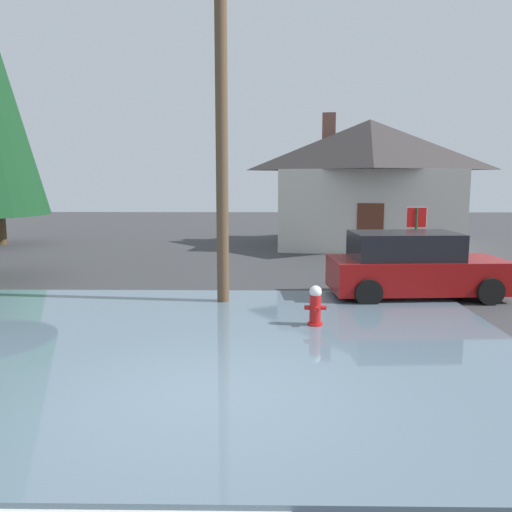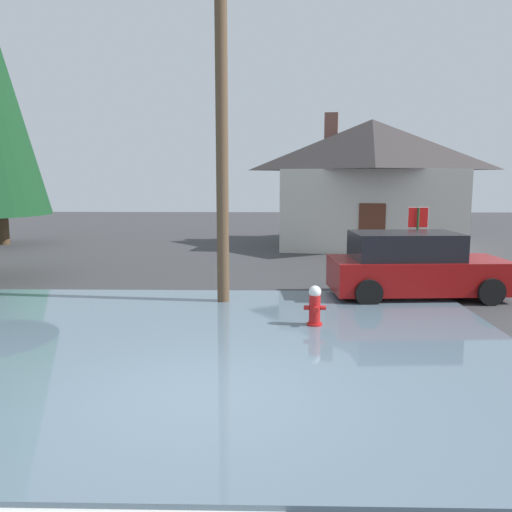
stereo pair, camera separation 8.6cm
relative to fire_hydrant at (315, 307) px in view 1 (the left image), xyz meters
name	(u,v)px [view 1 (the left image)]	position (x,y,z in m)	size (l,w,h in m)	color
ground_plane	(206,405)	(-1.79, -3.47, -0.47)	(80.00, 80.00, 0.10)	#38383A
flood_puddle	(176,346)	(-2.54, -1.29, -0.39)	(12.11, 8.96, 0.06)	slate
lane_stop_bar	(72,512)	(-2.70, -5.81, -0.41)	(3.88, 0.30, 0.01)	silver
fire_hydrant	(315,307)	(0.00, 0.00, 0.00)	(0.43, 0.37, 0.85)	red
utility_pole	(221,86)	(-1.97, 2.00, 4.55)	(1.60, 0.28, 9.58)	brown
stop_sign_far	(416,226)	(3.87, 6.72, 1.02)	(0.67, 0.08, 2.04)	#1E4C28
house	(368,181)	(3.55, 13.05, 2.42)	(8.67, 7.70, 5.89)	beige
parked_car	(413,266)	(2.68, 2.77, 0.35)	(4.33, 2.22, 1.62)	maroon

